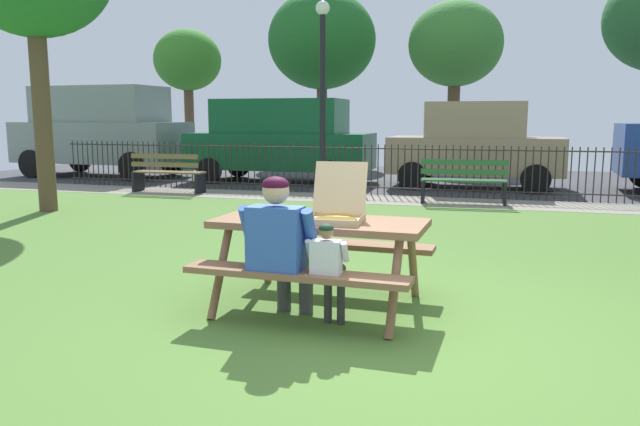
{
  "coord_description": "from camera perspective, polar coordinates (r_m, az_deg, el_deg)",
  "views": [
    {
      "loc": [
        0.71,
        -4.38,
        1.64
      ],
      "look_at": [
        -0.88,
        1.06,
        0.75
      ],
      "focal_mm": 34.5,
      "sensor_mm": 36.0,
      "label": 1
    }
  ],
  "objects": [
    {
      "name": "lamp_post_walkway",
      "position": [
        12.62,
        0.25,
        12.34
      ],
      "size": [
        0.28,
        0.28,
        3.91
      ],
      "color": "black",
      "rests_on": "ground"
    },
    {
      "name": "adult_at_table",
      "position": [
        4.85,
        -3.7,
        -2.78
      ],
      "size": [
        0.62,
        0.6,
        1.19
      ],
      "color": "#414141",
      "rests_on": "ground"
    },
    {
      "name": "park_bench_center",
      "position": [
        12.0,
        13.17,
        2.81
      ],
      "size": [
        1.62,
        0.55,
        0.85
      ],
      "color": "#2B6131",
      "rests_on": "ground"
    },
    {
      "name": "cobblestone_walkway",
      "position": [
        12.19,
        12.85,
        0.93
      ],
      "size": [
        28.0,
        1.4,
        0.01
      ],
      "primitive_type": "cube",
      "color": "gray"
    },
    {
      "name": "park_bench_left",
      "position": [
        13.86,
        -13.93,
        3.57
      ],
      "size": [
        1.61,
        0.48,
        0.85
      ],
      "color": "brown",
      "rests_on": "ground"
    },
    {
      "name": "ground",
      "position": [
        6.81,
        9.89,
        -5.25
      ],
      "size": [
        28.0,
        12.38,
        0.02
      ],
      "primitive_type": "cube",
      "color": "#547E34"
    },
    {
      "name": "parked_car_far_left",
      "position": [
        18.17,
        -19.58,
        7.33
      ],
      "size": [
        4.75,
        2.17,
        2.46
      ],
      "color": "gray",
      "rests_on": "ground"
    },
    {
      "name": "far_tree_left",
      "position": [
        24.08,
        -12.18,
        13.57
      ],
      "size": [
        2.5,
        2.5,
        4.86
      ],
      "color": "brown",
      "rests_on": "ground"
    },
    {
      "name": "parked_car_left",
      "position": [
        15.69,
        -3.65,
        6.9
      ],
      "size": [
        4.63,
        2.01,
        2.08
      ],
      "color": "#10512B",
      "rests_on": "ground"
    },
    {
      "name": "picnic_table_foreground",
      "position": [
        5.27,
        -0.05,
        -2.49
      ],
      "size": [
        1.84,
        1.53,
        0.79
      ],
      "color": "brown",
      "rests_on": "ground"
    },
    {
      "name": "child_at_table",
      "position": [
        4.72,
        0.81,
        -4.88
      ],
      "size": [
        0.33,
        0.32,
        0.85
      ],
      "color": "#303030",
      "rests_on": "ground"
    },
    {
      "name": "far_tree_midleft",
      "position": [
        22.16,
        0.18,
        15.68
      ],
      "size": [
        3.74,
        3.74,
        5.97
      ],
      "color": "brown",
      "rests_on": "ground"
    },
    {
      "name": "far_tree_center",
      "position": [
        21.32,
        12.45,
        14.95
      ],
      "size": [
        3.07,
        3.07,
        5.39
      ],
      "color": "brown",
      "rests_on": "ground"
    },
    {
      "name": "iron_fence_streetside",
      "position": [
        12.82,
        13.14,
        3.77
      ],
      "size": [
        18.81,
        0.03,
        1.07
      ],
      "color": "#2D2823",
      "rests_on": "ground"
    },
    {
      "name": "pizza_box_open",
      "position": [
        5.17,
        1.53,
        0.27
      ],
      "size": [
        0.49,
        0.59,
        0.48
      ],
      "color": "tan",
      "rests_on": "picnic_table_foreground"
    },
    {
      "name": "parked_car_center",
      "position": [
        14.76,
        14.21,
        6.19
      ],
      "size": [
        3.91,
        1.86,
        1.98
      ],
      "color": "#9F8566",
      "rests_on": "ground"
    },
    {
      "name": "pizza_slice_on_table",
      "position": [
        5.34,
        -2.16,
        -0.38
      ],
      "size": [
        0.31,
        0.27,
        0.02
      ],
      "color": "#E4C756",
      "rests_on": "picnic_table_foreground"
    },
    {
      "name": "street_asphalt",
      "position": [
        16.59,
        13.83,
        2.95
      ],
      "size": [
        28.0,
        7.47,
        0.01
      ],
      "primitive_type": "cube",
      "color": "#38383D"
    }
  ]
}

